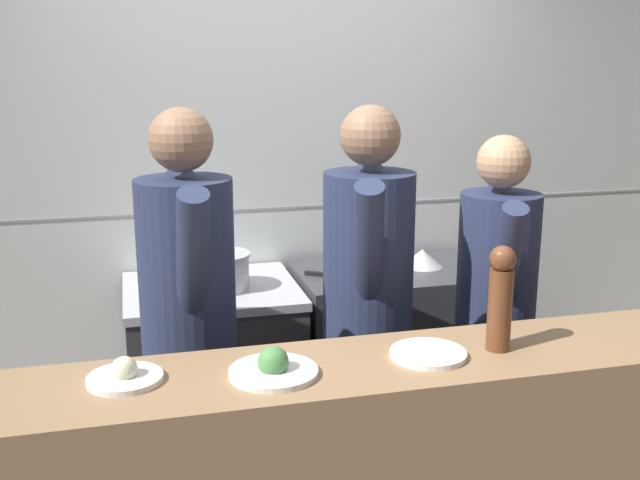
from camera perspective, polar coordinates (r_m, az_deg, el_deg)
The scene contains 13 objects.
wall_back_tiled at distance 3.94m, azimuth -3.14°, elevation 4.68°, with size 8.00×0.06×2.60m.
oven_range at distance 3.75m, azimuth -8.07°, elevation -9.83°, with size 0.82×0.71×0.86m.
prep_counter at distance 3.93m, azimuth 5.38°, elevation -8.45°, with size 0.96×0.65×0.88m.
stock_pot at distance 3.53m, azimuth -7.52°, elevation -2.29°, with size 0.27×0.27×0.17m.
mixing_bowl_steel at distance 3.85m, azimuth 7.80°, elevation -1.35°, with size 0.21×0.21×0.09m.
chefs_knife at distance 3.62m, azimuth 1.29°, elevation -2.80°, with size 0.35×0.24×0.02m.
plated_dish_main at distance 2.30m, azimuth -14.66°, elevation -9.95°, with size 0.22×0.22×0.08m.
plated_dish_appetiser at distance 2.27m, azimuth -3.58°, elevation -9.71°, with size 0.27×0.27×0.09m.
plated_dish_dessert at distance 2.43m, azimuth 8.24°, elevation -8.57°, with size 0.25×0.25×0.02m.
pepper_mill at distance 2.47m, azimuth 13.59°, elevation -4.17°, with size 0.09×0.09×0.35m.
chef_head_cook at distance 2.87m, azimuth -9.97°, elevation -5.74°, with size 0.37×0.76×1.75m.
chef_sous at distance 2.99m, azimuth 3.65°, elevation -4.77°, with size 0.45×0.76×1.75m.
chef_line at distance 3.23m, azimuth 13.20°, elevation -5.02°, with size 0.42×0.70×1.62m.
Camera 1 is at (-0.76, -2.34, 1.92)m, focal length 42.00 mm.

